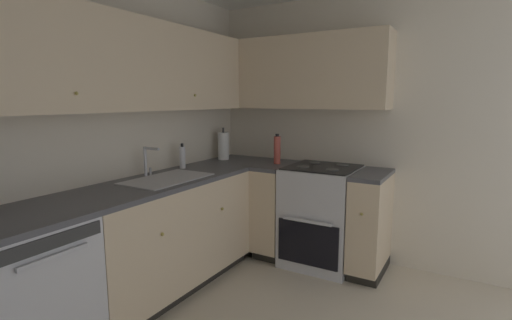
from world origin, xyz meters
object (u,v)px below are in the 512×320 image
object	(u,v)px
dishwasher	(24,299)
oven_range	(322,215)
soap_bottle	(182,157)
oil_bottle	(277,150)
paper_towel_roll	(223,146)

from	to	relation	value
dishwasher	oven_range	bearing A→B (deg)	-22.09
dishwasher	oven_range	distance (m)	2.36
oven_range	soap_bottle	bearing A→B (deg)	121.91
oven_range	oil_bottle	bearing A→B (deg)	92.41
dishwasher	soap_bottle	bearing A→B (deg)	6.78
oven_range	soap_bottle	distance (m)	1.37
oven_range	paper_towel_roll	world-z (taller)	paper_towel_roll
oil_bottle	oven_range	bearing A→B (deg)	-87.59
paper_towel_roll	soap_bottle	bearing A→B (deg)	178.10
dishwasher	soap_bottle	xyz separation A→B (m)	(1.52, 0.18, 0.57)
dishwasher	oil_bottle	xyz separation A→B (m)	(2.17, -0.43, 0.60)
dishwasher	soap_bottle	distance (m)	1.63
paper_towel_roll	oil_bottle	size ratio (longest dim) A/B	1.17
dishwasher	oil_bottle	size ratio (longest dim) A/B	3.02
dishwasher	paper_towel_roll	size ratio (longest dim) A/B	2.58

